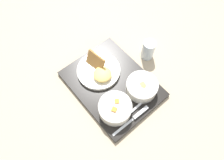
{
  "coord_description": "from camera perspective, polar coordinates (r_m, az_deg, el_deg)",
  "views": [
    {
      "loc": [
        -0.33,
        0.22,
        0.83
      ],
      "look_at": [
        0.0,
        0.0,
        0.05
      ],
      "focal_mm": 32.0,
      "sensor_mm": 36.0,
      "label": 1
    }
  ],
  "objects": [
    {
      "name": "glass_water",
      "position": [
        0.98,
        10.26,
        8.31
      ],
      "size": [
        0.06,
        0.06,
        0.1
      ],
      "color": "silver",
      "rests_on": "ground_plane"
    },
    {
      "name": "spoon",
      "position": [
        0.85,
        4.85,
        -9.65
      ],
      "size": [
        0.04,
        0.14,
        0.01
      ],
      "rotation": [
        0.0,
        0.0,
        1.7
      ],
      "color": "silver",
      "rests_on": "serving_tray"
    },
    {
      "name": "knife",
      "position": [
        0.85,
        7.34,
        -9.88
      ],
      "size": [
        0.03,
        0.19,
        0.01
      ],
      "rotation": [
        0.0,
        0.0,
        1.65
      ],
      "color": "silver",
      "rests_on": "serving_tray"
    },
    {
      "name": "ground_plane",
      "position": [
        0.92,
        -0.0,
        -1.41
      ],
      "size": [
        4.0,
        4.0,
        0.0
      ],
      "primitive_type": "plane",
      "color": "tan"
    },
    {
      "name": "bowl_soup",
      "position": [
        0.87,
        8.51,
        -1.83
      ],
      "size": [
        0.14,
        0.14,
        0.06
      ],
      "color": "silver",
      "rests_on": "serving_tray"
    },
    {
      "name": "serving_tray",
      "position": [
        0.91,
        -0.0,
        -1.14
      ],
      "size": [
        0.45,
        0.36,
        0.02
      ],
      "color": "black",
      "rests_on": "ground_plane"
    },
    {
      "name": "plate_main",
      "position": [
        0.92,
        -3.72,
        2.72
      ],
      "size": [
        0.2,
        0.2,
        0.09
      ],
      "color": "silver",
      "rests_on": "serving_tray"
    },
    {
      "name": "bowl_salad",
      "position": [
        0.82,
        0.87,
        -8.05
      ],
      "size": [
        0.14,
        0.14,
        0.06
      ],
      "color": "silver",
      "rests_on": "serving_tray"
    }
  ]
}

